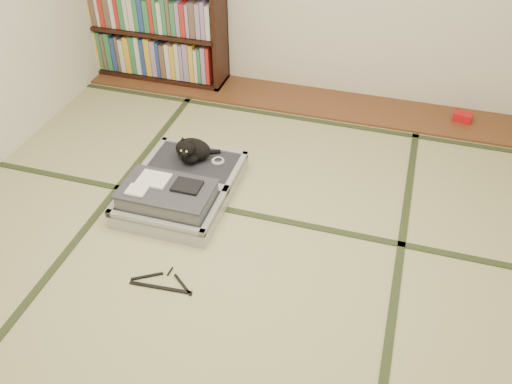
# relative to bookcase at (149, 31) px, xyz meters

# --- Properties ---
(floor) EXTENTS (4.50, 4.50, 0.00)m
(floor) POSITION_rel_bookcase_xyz_m (1.49, -2.07, -0.45)
(floor) COLOR tan
(floor) RESTS_ON ground
(wood_strip) EXTENTS (4.00, 0.50, 0.02)m
(wood_strip) POSITION_rel_bookcase_xyz_m (1.49, -0.07, -0.44)
(wood_strip) COLOR brown
(wood_strip) RESTS_ON ground
(red_item) EXTENTS (0.16, 0.12, 0.07)m
(red_item) POSITION_rel_bookcase_xyz_m (2.84, -0.04, -0.40)
(red_item) COLOR red
(red_item) RESTS_ON wood_strip
(room_shell) EXTENTS (4.50, 4.50, 4.50)m
(room_shell) POSITION_rel_bookcase_xyz_m (1.49, -2.07, 1.01)
(room_shell) COLOR white
(room_shell) RESTS_ON ground
(tatami_borders) EXTENTS (4.00, 4.50, 0.01)m
(tatami_borders) POSITION_rel_bookcase_xyz_m (1.49, -1.57, -0.45)
(tatami_borders) COLOR #2D381E
(tatami_borders) RESTS_ON ground
(bookcase) EXTENTS (1.41, 0.32, 0.92)m
(bookcase) POSITION_rel_bookcase_xyz_m (0.00, 0.00, 0.00)
(bookcase) COLOR black
(bookcase) RESTS_ON wood_strip
(suitcase) EXTENTS (0.68, 0.91, 0.27)m
(suitcase) POSITION_rel_bookcase_xyz_m (0.97, -1.66, -0.36)
(suitcase) COLOR #A9A9AD
(suitcase) RESTS_ON floor
(cat) EXTENTS (0.30, 0.30, 0.24)m
(cat) POSITION_rel_bookcase_xyz_m (0.95, -1.36, -0.23)
(cat) COLOR black
(cat) RESTS_ON suitcase
(cable_coil) EXTENTS (0.09, 0.09, 0.02)m
(cable_coil) POSITION_rel_bookcase_xyz_m (1.13, -1.32, -0.31)
(cable_coil) COLOR white
(cable_coil) RESTS_ON suitcase
(hanger) EXTENTS (0.39, 0.19, 0.01)m
(hanger) POSITION_rel_bookcase_xyz_m (1.17, -2.41, -0.44)
(hanger) COLOR black
(hanger) RESTS_ON floor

